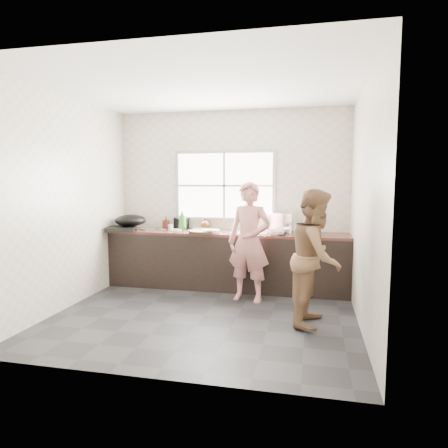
% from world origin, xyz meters
% --- Properties ---
extents(floor, '(3.60, 3.20, 0.01)m').
position_xyz_m(floor, '(0.00, 0.00, -0.01)').
color(floor, '#242427').
rests_on(floor, ground).
extents(ceiling, '(3.60, 3.20, 0.01)m').
position_xyz_m(ceiling, '(0.00, 0.00, 2.71)').
color(ceiling, silver).
rests_on(ceiling, wall_back).
extents(wall_back, '(3.60, 0.01, 2.70)m').
position_xyz_m(wall_back, '(0.00, 1.60, 1.35)').
color(wall_back, beige).
rests_on(wall_back, ground).
extents(wall_left, '(0.01, 3.20, 2.70)m').
position_xyz_m(wall_left, '(-1.80, 0.00, 1.35)').
color(wall_left, beige).
rests_on(wall_left, ground).
extents(wall_right, '(0.01, 3.20, 2.70)m').
position_xyz_m(wall_right, '(1.80, 0.00, 1.35)').
color(wall_right, beige).
rests_on(wall_right, ground).
extents(wall_front, '(3.60, 0.01, 2.70)m').
position_xyz_m(wall_front, '(0.00, -1.60, 1.35)').
color(wall_front, beige).
rests_on(wall_front, ground).
extents(cabinet, '(3.60, 0.62, 0.82)m').
position_xyz_m(cabinet, '(0.00, 1.29, 0.41)').
color(cabinet, black).
rests_on(cabinet, floor).
extents(countertop, '(3.60, 0.64, 0.04)m').
position_xyz_m(countertop, '(0.00, 1.29, 0.84)').
color(countertop, '#3C1E18').
rests_on(countertop, cabinet).
extents(sink, '(0.55, 0.45, 0.02)m').
position_xyz_m(sink, '(0.35, 1.29, 0.86)').
color(sink, silver).
rests_on(sink, countertop).
extents(faucet, '(0.02, 0.02, 0.30)m').
position_xyz_m(faucet, '(0.35, 1.49, 1.01)').
color(faucet, silver).
rests_on(faucet, countertop).
extents(window_frame, '(1.60, 0.05, 1.10)m').
position_xyz_m(window_frame, '(-0.10, 1.59, 1.55)').
color(window_frame, '#9EA0A5').
rests_on(window_frame, wall_back).
extents(window_glazing, '(1.50, 0.01, 1.00)m').
position_xyz_m(window_glazing, '(-0.10, 1.57, 1.55)').
color(window_glazing, white).
rests_on(window_glazing, window_frame).
extents(woman, '(0.61, 0.46, 1.51)m').
position_xyz_m(woman, '(0.43, 0.74, 0.75)').
color(woman, tan).
rests_on(woman, floor).
extents(person_side, '(0.70, 0.84, 1.54)m').
position_xyz_m(person_side, '(1.31, 0.02, 0.77)').
color(person_side, brown).
rests_on(person_side, floor).
extents(cutting_board, '(0.48, 0.48, 0.04)m').
position_xyz_m(cutting_board, '(-0.33, 1.08, 0.88)').
color(cutting_board, black).
rests_on(cutting_board, countertop).
extents(cleaver, '(0.22, 0.11, 0.01)m').
position_xyz_m(cleaver, '(-0.43, 1.30, 0.90)').
color(cleaver, '#ACADB3').
rests_on(cleaver, cutting_board).
extents(bowl_mince, '(0.29, 0.29, 0.06)m').
position_xyz_m(bowl_mince, '(-0.19, 1.08, 0.89)').
color(bowl_mince, white).
rests_on(bowl_mince, countertop).
extents(bowl_crabs, '(0.20, 0.20, 0.06)m').
position_xyz_m(bowl_crabs, '(0.76, 1.08, 0.89)').
color(bowl_crabs, silver).
rests_on(bowl_crabs, countertop).
extents(bowl_held, '(0.25, 0.25, 0.06)m').
position_xyz_m(bowl_held, '(0.72, 1.17, 0.89)').
color(bowl_held, white).
rests_on(bowl_held, countertop).
extents(black_pot, '(0.25, 0.25, 0.18)m').
position_xyz_m(black_pot, '(-0.80, 1.52, 0.95)').
color(black_pot, black).
rests_on(black_pot, countertop).
extents(plate_food, '(0.25, 0.25, 0.02)m').
position_xyz_m(plate_food, '(-0.83, 1.32, 0.87)').
color(plate_food, silver).
rests_on(plate_food, countertop).
extents(bottle_green, '(0.14, 0.14, 0.32)m').
position_xyz_m(bottle_green, '(-0.74, 1.40, 1.02)').
color(bottle_green, '#2E7927').
rests_on(bottle_green, countertop).
extents(bottle_brown_tall, '(0.08, 0.09, 0.18)m').
position_xyz_m(bottle_brown_tall, '(-1.05, 1.49, 0.95)').
color(bottle_brown_tall, '#421910').
rests_on(bottle_brown_tall, countertop).
extents(bottle_brown_short, '(0.14, 0.14, 0.17)m').
position_xyz_m(bottle_brown_short, '(-0.40, 1.52, 0.95)').
color(bottle_brown_short, '#4E2B13').
rests_on(bottle_brown_short, countertop).
extents(glass_jar, '(0.08, 0.08, 0.10)m').
position_xyz_m(glass_jar, '(-0.89, 1.26, 0.91)').
color(glass_jar, silver).
rests_on(glass_jar, countertop).
extents(burner, '(0.55, 0.55, 0.06)m').
position_xyz_m(burner, '(-1.63, 1.08, 0.89)').
color(burner, black).
rests_on(burner, countertop).
extents(wok, '(0.57, 0.57, 0.18)m').
position_xyz_m(wok, '(-1.51, 1.19, 1.01)').
color(wok, black).
rests_on(wok, burner).
extents(dish_rack, '(0.46, 0.38, 0.30)m').
position_xyz_m(dish_rack, '(0.81, 1.35, 1.01)').
color(dish_rack, white).
rests_on(dish_rack, countertop).
extents(pot_lid_left, '(0.25, 0.25, 0.01)m').
position_xyz_m(pot_lid_left, '(-1.06, 1.45, 0.87)').
color(pot_lid_left, silver).
rests_on(pot_lid_left, countertop).
extents(pot_lid_right, '(0.29, 0.29, 0.01)m').
position_xyz_m(pot_lid_right, '(-1.30, 1.36, 0.87)').
color(pot_lid_right, silver).
rests_on(pot_lid_right, countertop).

